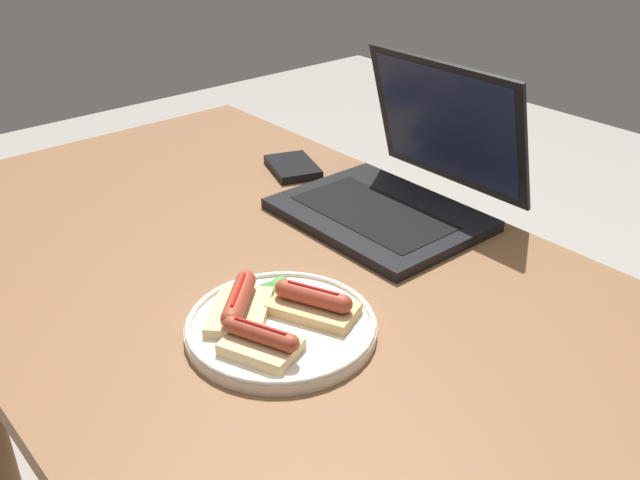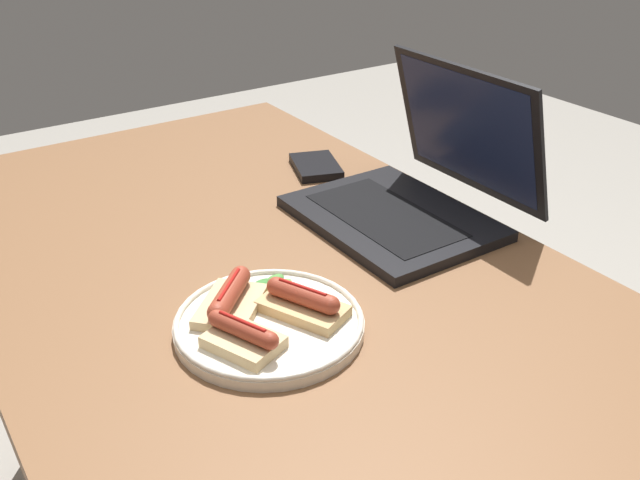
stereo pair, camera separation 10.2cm
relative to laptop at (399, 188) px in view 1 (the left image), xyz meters
name	(u,v)px [view 1 (the left image)]	position (x,y,z in m)	size (l,w,h in m)	color
desk	(271,320)	(0.02, -0.29, -0.13)	(1.42, 0.81, 0.73)	brown
laptop	(399,188)	(0.00, 0.00, 0.00)	(0.33, 0.32, 0.25)	black
plate	(281,326)	(0.15, -0.37, -0.03)	(0.25, 0.25, 0.02)	silver
sausage_toast_left	(313,303)	(0.16, -0.32, -0.01)	(0.13, 0.10, 0.04)	tan
sausage_toast_middle	(261,341)	(0.18, -0.42, -0.01)	(0.11, 0.09, 0.04)	#D6B784
sausage_toast_right	(239,305)	(0.10, -0.40, -0.01)	(0.13, 0.13, 0.04)	#D6B784
salad_pile	(278,288)	(0.08, -0.32, -0.03)	(0.06, 0.06, 0.01)	#4C8E3D
external_drive	(293,167)	(-0.26, -0.03, -0.04)	(0.14, 0.12, 0.02)	black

